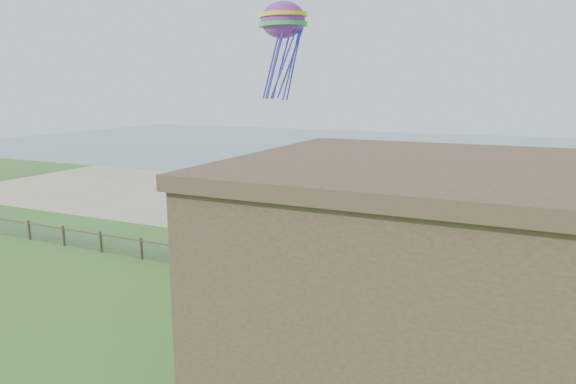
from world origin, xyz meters
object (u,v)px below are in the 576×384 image
chainlink_fence (234,265)px  octopus_kite (283,48)px  motel (509,307)px  picnic_table (251,303)px

chainlink_fence → octopus_kite: 14.72m
motel → octopus_kite: 23.35m
motel → octopus_kite: octopus_kite is taller
chainlink_fence → octopus_kite: (-1.57, 9.17, 11.41)m
motel → picnic_table: (-10.00, 3.41, -3.07)m
motel → octopus_kite: (-14.57, 16.17, 8.46)m
motel → octopus_kite: size_ratio=2.24×
motel → picnic_table: size_ratio=7.32×
chainlink_fence → motel: size_ratio=2.41×
octopus_kite → motel: bearing=-26.6°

